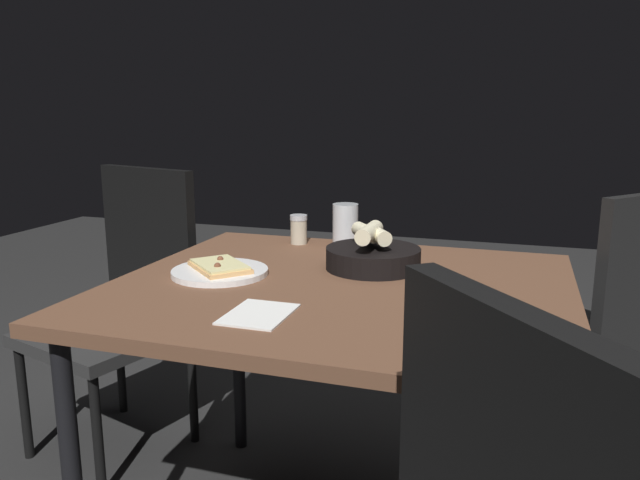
{
  "coord_description": "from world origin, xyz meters",
  "views": [
    {
      "loc": [
        1.33,
        0.38,
        1.13
      ],
      "look_at": [
        -0.09,
        -0.08,
        0.81
      ],
      "focal_mm": 34.51,
      "sensor_mm": 36.0,
      "label": 1
    }
  ],
  "objects_px": {
    "chair_far": "(126,296)",
    "beer_glass": "(345,228)",
    "chair_near": "(604,318)",
    "pepper_shaker": "(299,231)",
    "pizza_plate": "(220,270)",
    "dining_table": "(341,309)",
    "bread_basket": "(372,255)"
  },
  "relations": [
    {
      "from": "beer_glass",
      "to": "chair_near",
      "type": "relative_size",
      "value": 0.14
    },
    {
      "from": "dining_table",
      "to": "chair_far",
      "type": "bearing_deg",
      "value": -111.84
    },
    {
      "from": "pepper_shaker",
      "to": "chair_near",
      "type": "bearing_deg",
      "value": 105.98
    },
    {
      "from": "dining_table",
      "to": "pepper_shaker",
      "type": "bearing_deg",
      "value": -147.17
    },
    {
      "from": "pizza_plate",
      "to": "pepper_shaker",
      "type": "height_order",
      "value": "pepper_shaker"
    },
    {
      "from": "chair_near",
      "to": "chair_far",
      "type": "relative_size",
      "value": 0.96
    },
    {
      "from": "pizza_plate",
      "to": "beer_glass",
      "type": "bearing_deg",
      "value": 152.71
    },
    {
      "from": "bread_basket",
      "to": "chair_far",
      "type": "bearing_deg",
      "value": -102.09
    },
    {
      "from": "bread_basket",
      "to": "chair_far",
      "type": "xyz_separation_m",
      "value": [
        -0.19,
        -0.88,
        -0.25
      ]
    },
    {
      "from": "pizza_plate",
      "to": "chair_far",
      "type": "bearing_deg",
      "value": -123.66
    },
    {
      "from": "dining_table",
      "to": "chair_far",
      "type": "relative_size",
      "value": 1.12
    },
    {
      "from": "chair_near",
      "to": "chair_far",
      "type": "height_order",
      "value": "chair_far"
    },
    {
      "from": "chair_near",
      "to": "chair_far",
      "type": "distance_m",
      "value": 1.52
    },
    {
      "from": "dining_table",
      "to": "pizza_plate",
      "type": "height_order",
      "value": "pizza_plate"
    },
    {
      "from": "chair_far",
      "to": "pepper_shaker",
      "type": "bearing_deg",
      "value": 93.13
    },
    {
      "from": "dining_table",
      "to": "pizza_plate",
      "type": "xyz_separation_m",
      "value": [
        0.02,
        -0.3,
        0.07
      ]
    },
    {
      "from": "pizza_plate",
      "to": "chair_far",
      "type": "height_order",
      "value": "chair_far"
    },
    {
      "from": "pepper_shaker",
      "to": "dining_table",
      "type": "bearing_deg",
      "value": 32.83
    },
    {
      "from": "pizza_plate",
      "to": "chair_near",
      "type": "height_order",
      "value": "chair_near"
    },
    {
      "from": "pizza_plate",
      "to": "beer_glass",
      "type": "xyz_separation_m",
      "value": [
        -0.4,
        0.21,
        0.05
      ]
    },
    {
      "from": "bread_basket",
      "to": "pepper_shaker",
      "type": "relative_size",
      "value": 2.75
    },
    {
      "from": "dining_table",
      "to": "chair_far",
      "type": "distance_m",
      "value": 0.92
    },
    {
      "from": "bread_basket",
      "to": "chair_near",
      "type": "relative_size",
      "value": 0.27
    },
    {
      "from": "chair_far",
      "to": "beer_glass",
      "type": "bearing_deg",
      "value": 93.23
    },
    {
      "from": "pizza_plate",
      "to": "chair_near",
      "type": "distance_m",
      "value": 1.18
    },
    {
      "from": "pepper_shaker",
      "to": "chair_far",
      "type": "height_order",
      "value": "chair_far"
    },
    {
      "from": "pepper_shaker",
      "to": "bread_basket",
      "type": "bearing_deg",
      "value": 51.52
    },
    {
      "from": "beer_glass",
      "to": "chair_far",
      "type": "height_order",
      "value": "chair_far"
    },
    {
      "from": "pepper_shaker",
      "to": "chair_near",
      "type": "relative_size",
      "value": 0.1
    },
    {
      "from": "bread_basket",
      "to": "pepper_shaker",
      "type": "xyz_separation_m",
      "value": [
        -0.22,
        -0.28,
        0.0
      ]
    },
    {
      "from": "chair_near",
      "to": "chair_far",
      "type": "xyz_separation_m",
      "value": [
        0.29,
        -1.5,
        0.01
      ]
    },
    {
      "from": "dining_table",
      "to": "chair_far",
      "type": "xyz_separation_m",
      "value": [
        -0.34,
        -0.84,
        -0.15
      ]
    }
  ]
}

